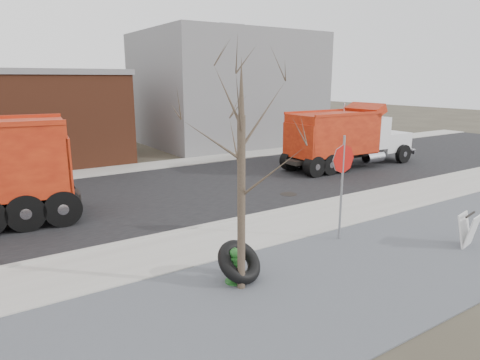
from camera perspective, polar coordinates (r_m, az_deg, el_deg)
ground at (r=13.90m, az=5.33°, el=-6.68°), size 120.00×120.00×0.00m
gravel_verge at (r=11.58m, az=16.36°, el=-11.35°), size 60.00×5.00×0.03m
sidewalk at (r=14.08m, az=4.69°, el=-6.28°), size 60.00×2.50×0.06m
curb at (r=15.06m, az=1.65°, el=-4.81°), size 60.00×0.15×0.11m
road at (r=19.00m, az=-6.55°, el=-1.17°), size 60.00×9.40×0.02m
far_sidewalk at (r=24.11m, az=-12.68°, el=1.75°), size 60.00×2.00×0.06m
building_grey at (r=33.02m, az=-1.86°, el=12.06°), size 12.00×10.00×8.00m
bare_tree at (r=9.19m, az=0.18°, el=4.25°), size 3.20×3.20×5.20m
fire_hydrant at (r=10.32m, az=-0.67°, el=-11.53°), size 0.51×0.49×0.89m
truck_tire at (r=10.36m, az=-0.09°, el=-10.84°), size 1.37×1.30×1.03m
stop_sign at (r=12.80m, az=13.52°, el=1.17°), size 0.86×0.07×3.17m
sandwich_board at (r=13.95m, az=28.14°, el=-5.93°), size 0.79×0.58×0.99m
dump_truck_red_a at (r=24.01m, az=14.06°, el=5.74°), size 8.40×2.36×3.40m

